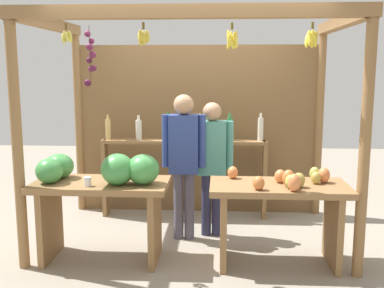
# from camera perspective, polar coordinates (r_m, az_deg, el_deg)

# --- Properties ---
(ground_plane) EXTENTS (12.00, 12.00, 0.00)m
(ground_plane) POSITION_cam_1_polar(r_m,az_deg,el_deg) (5.34, 0.12, -11.38)
(ground_plane) COLOR gray
(ground_plane) RESTS_ON ground
(market_stall) EXTENTS (3.27, 1.98, 2.44)m
(market_stall) POSITION_cam_1_polar(r_m,az_deg,el_deg) (5.46, 0.37, 4.32)
(market_stall) COLOR olive
(market_stall) RESTS_ON ground
(fruit_counter_left) EXTENTS (1.32, 0.64, 1.10)m
(fruit_counter_left) POSITION_cam_1_polar(r_m,az_deg,el_deg) (4.56, -11.34, -5.34)
(fruit_counter_left) COLOR olive
(fruit_counter_left) RESTS_ON ground
(fruit_counter_right) EXTENTS (1.32, 0.64, 0.96)m
(fruit_counter_right) POSITION_cam_1_polar(r_m,az_deg,el_deg) (4.51, 10.95, -7.30)
(fruit_counter_right) COLOR olive
(fruit_counter_right) RESTS_ON ground
(bottle_shelf_unit) EXTENTS (2.10, 0.22, 1.35)m
(bottle_shelf_unit) POSITION_cam_1_polar(r_m,az_deg,el_deg) (5.81, -0.94, -1.39)
(bottle_shelf_unit) COLOR olive
(bottle_shelf_unit) RESTS_ON ground
(vendor_man) EXTENTS (0.48, 0.22, 1.62)m
(vendor_man) POSITION_cam_1_polar(r_m,az_deg,el_deg) (5.00, -1.04, -1.21)
(vendor_man) COLOR #535166
(vendor_man) RESTS_ON ground
(vendor_woman) EXTENTS (0.48, 0.21, 1.53)m
(vendor_woman) POSITION_cam_1_polar(r_m,az_deg,el_deg) (5.13, 2.49, -1.68)
(vendor_woman) COLOR #2D2F4E
(vendor_woman) RESTS_ON ground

